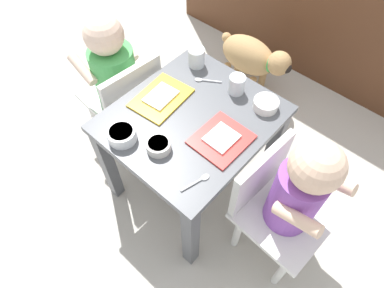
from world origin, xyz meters
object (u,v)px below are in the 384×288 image
(dining_table, at_px, (192,132))
(spoon_by_right_tray, at_px, (205,80))
(cereal_bowl_left_side, at_px, (122,135))
(water_cup_right, at_px, (237,85))
(veggie_bowl_far, at_px, (158,145))
(cereal_bowl_right_side, at_px, (266,104))
(food_tray_left, at_px, (161,97))
(spoon_by_left_tray, at_px, (198,181))
(seated_child_right, at_px, (293,193))
(seated_child_left, at_px, (115,73))
(water_cup_left, at_px, (196,58))
(dog, at_px, (252,57))
(food_tray_right, at_px, (221,139))

(dining_table, height_order, spoon_by_right_tray, spoon_by_right_tray)
(spoon_by_right_tray, bearing_deg, cereal_bowl_left_side, -93.84)
(water_cup_right, relative_size, veggie_bowl_far, 0.87)
(water_cup_right, distance_m, cereal_bowl_right_side, 0.12)
(food_tray_left, distance_m, spoon_by_left_tray, 0.36)
(cereal_bowl_right_side, xyz_separation_m, spoon_by_left_tray, (0.02, -0.37, -0.02))
(seated_child_right, height_order, cereal_bowl_left_side, seated_child_right)
(water_cup_right, distance_m, spoon_by_right_tray, 0.12)
(cereal_bowl_left_side, bearing_deg, cereal_bowl_right_side, 57.63)
(seated_child_left, relative_size, food_tray_left, 2.99)
(spoon_by_right_tray, bearing_deg, seated_child_left, -153.41)
(seated_child_right, distance_m, food_tray_left, 0.54)
(water_cup_right, bearing_deg, spoon_by_left_tray, -68.79)
(dining_table, xyz_separation_m, cereal_bowl_right_side, (0.16, 0.20, 0.11))
(seated_child_right, height_order, cereal_bowl_right_side, seated_child_right)
(cereal_bowl_left_side, bearing_deg, seated_child_left, 145.10)
(water_cup_left, height_order, veggie_bowl_far, water_cup_left)
(dog, bearing_deg, water_cup_right, -65.05)
(spoon_by_left_tray, relative_size, spoon_by_right_tray, 1.09)
(dining_table, xyz_separation_m, spoon_by_left_tray, (0.18, -0.18, 0.09))
(seated_child_left, xyz_separation_m, food_tray_right, (0.54, -0.01, 0.05))
(water_cup_left, relative_size, cereal_bowl_left_side, 0.77)
(veggie_bowl_far, bearing_deg, seated_child_right, 23.30)
(water_cup_left, bearing_deg, cereal_bowl_left_side, -82.26)
(water_cup_right, distance_m, veggie_bowl_far, 0.36)
(seated_child_right, xyz_separation_m, food_tray_left, (-0.54, -0.01, 0.04))
(cereal_bowl_left_side, distance_m, spoon_by_right_tray, 0.38)
(food_tray_right, distance_m, water_cup_left, 0.37)
(water_cup_left, xyz_separation_m, water_cup_right, (0.20, -0.01, -0.00))
(veggie_bowl_far, xyz_separation_m, cereal_bowl_left_side, (-0.11, -0.05, 0.00))
(spoon_by_left_tray, bearing_deg, cereal_bowl_right_side, 93.15)
(food_tray_left, relative_size, cereal_bowl_left_side, 2.35)
(food_tray_right, bearing_deg, water_cup_right, 115.64)
(water_cup_right, xyz_separation_m, cereal_bowl_right_side, (0.12, 0.01, -0.01))
(spoon_by_left_tray, bearing_deg, water_cup_right, 111.21)
(food_tray_left, height_order, food_tray_right, same)
(food_tray_right, height_order, cereal_bowl_left_side, cereal_bowl_left_side)
(seated_child_left, xyz_separation_m, food_tray_left, (0.27, -0.01, 0.05))
(spoon_by_left_tray, bearing_deg, cereal_bowl_left_side, -171.45)
(water_cup_left, distance_m, veggie_bowl_far, 0.41)
(water_cup_left, height_order, cereal_bowl_left_side, water_cup_left)
(food_tray_right, bearing_deg, seated_child_left, 179.39)
(water_cup_right, distance_m, spoon_by_left_tray, 0.39)
(food_tray_left, bearing_deg, spoon_by_left_tray, -27.35)
(water_cup_right, bearing_deg, cereal_bowl_left_side, -109.03)
(food_tray_left, relative_size, cereal_bowl_right_side, 2.50)
(water_cup_left, bearing_deg, seated_child_left, -139.67)
(dining_table, height_order, cereal_bowl_right_side, cereal_bowl_right_side)
(dog, height_order, cereal_bowl_right_side, cereal_bowl_right_side)
(dog, xyz_separation_m, spoon_by_right_tray, (0.10, -0.49, 0.25))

